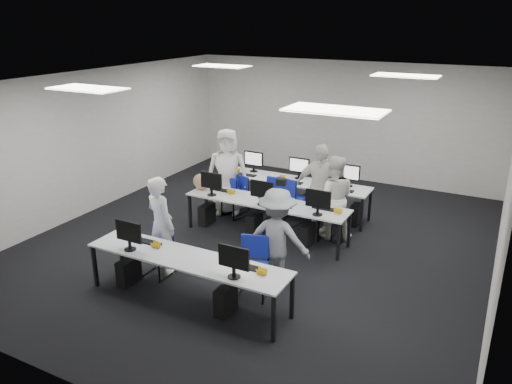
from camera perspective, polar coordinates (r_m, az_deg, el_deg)
The scene contains 23 objects.
room at distance 9.01m, azimuth 0.64°, elevation 3.10°, with size 9.00×9.02×3.00m.
ceiling_panels at distance 8.70m, azimuth 0.67°, elevation 12.52°, with size 5.20×4.60×0.02m.
desk_front at distance 7.40m, azimuth -7.92°, elevation -7.76°, with size 3.20×0.70×0.73m.
desk_mid at distance 9.44m, azimuth 1.17°, elevation -1.36°, with size 3.20×0.70×0.73m.
desk_back at distance 10.64m, azimuth 4.53°, elevation 1.04°, with size 3.20×0.70×0.73m.
equipment_front at distance 7.64m, azimuth -9.08°, elevation -9.64°, with size 2.51×0.41×1.19m.
equipment_mid at distance 9.62m, azimuth 0.08°, elevation -3.00°, with size 2.91×0.41×1.19m.
equipment_back at distance 10.69m, azimuth 5.46°, elevation -0.73°, with size 2.91×0.41×1.19m.
chair_0 at distance 8.40m, azimuth -11.13°, elevation -7.63°, with size 0.41×0.45×0.84m.
chair_1 at distance 7.69m, azimuth -0.39°, elevation -9.77°, with size 0.56×0.59×0.91m.
chair_2 at distance 10.59m, azimuth -2.34°, elevation -1.36°, with size 0.55×0.57×0.86m.
chair_3 at distance 10.20m, azimuth 1.90°, elevation -2.05°, with size 0.46×0.50×0.93m.
chair_4 at distance 9.65m, azimuth 8.66°, elevation -3.56°, with size 0.55×0.58×0.95m.
chair_5 at distance 10.80m, azimuth -2.34°, elevation -0.99°, with size 0.47×0.50×0.82m.
chair_6 at distance 10.30m, azimuth 4.10°, elevation -1.78°, with size 0.57×0.61×0.99m.
chair_7 at distance 9.92m, azimuth 8.25°, elevation -3.11°, with size 0.47×0.50×0.83m.
handbag at distance 10.07m, azimuth -6.20°, elevation 1.17°, with size 0.40×0.25×0.33m, color #9E7D51.
student_0 at distance 8.28m, azimuth -10.81°, elevation -3.73°, with size 0.60×0.40×1.66m, color white.
student_1 at distance 9.49m, azimuth 8.86°, elevation -0.63°, with size 0.79×0.62×1.63m, color white.
student_2 at distance 10.58m, azimuth -3.28°, elevation 2.32°, with size 0.90×0.58×1.84m, color white.
student_3 at distance 9.69m, azimuth 7.26°, elevation 0.36°, with size 1.04×0.43×1.78m, color white.
photographer at distance 7.71m, azimuth 2.42°, elevation -5.33°, with size 1.04×0.60×1.62m, color gray.
dslr_camera at distance 7.56m, azimuth 2.91°, elevation 1.15°, with size 0.14×0.18×0.10m, color black.
Camera 1 is at (3.90, -7.70, 4.06)m, focal length 35.00 mm.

